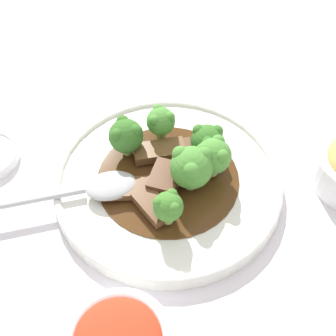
{
  "coord_description": "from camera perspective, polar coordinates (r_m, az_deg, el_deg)",
  "views": [
    {
      "loc": [
        -0.33,
        0.1,
        0.45
      ],
      "look_at": [
        0.0,
        0.0,
        0.03
      ],
      "focal_mm": 50.0,
      "sensor_mm": 36.0,
      "label": 1
    }
  ],
  "objects": [
    {
      "name": "ground_plane",
      "position": [
        0.57,
        0.0,
        -2.2
      ],
      "size": [
        4.0,
        4.0,
        0.0
      ],
      "primitive_type": "plane",
      "color": "silver"
    },
    {
      "name": "main_plate",
      "position": [
        0.56,
        0.0,
        -1.57
      ],
      "size": [
        0.27,
        0.27,
        0.02
      ],
      "color": "white",
      "rests_on": "ground_plane"
    },
    {
      "name": "beef_strip_0",
      "position": [
        0.54,
        -5.29,
        -2.5
      ],
      "size": [
        0.04,
        0.06,
        0.01
      ],
      "color": "brown",
      "rests_on": "main_plate"
    },
    {
      "name": "beef_strip_1",
      "position": [
        0.56,
        2.03,
        1.07
      ],
      "size": [
        0.06,
        0.03,
        0.01
      ],
      "color": "brown",
      "rests_on": "main_plate"
    },
    {
      "name": "beef_strip_2",
      "position": [
        0.54,
        -0.3,
        -1.25
      ],
      "size": [
        0.06,
        0.05,
        0.02
      ],
      "color": "#56331E",
      "rests_on": "main_plate"
    },
    {
      "name": "beef_strip_3",
      "position": [
        0.52,
        -1.85,
        -4.56
      ],
      "size": [
        0.06,
        0.04,
        0.01
      ],
      "color": "brown",
      "rests_on": "main_plate"
    },
    {
      "name": "beef_strip_4",
      "position": [
        0.57,
        -1.36,
        2.02
      ],
      "size": [
        0.03,
        0.06,
        0.01
      ],
      "color": "brown",
      "rests_on": "main_plate"
    },
    {
      "name": "broccoli_floret_0",
      "position": [
        0.56,
        -5.17,
        3.99
      ],
      "size": [
        0.04,
        0.04,
        0.05
      ],
      "color": "#8EB756",
      "rests_on": "main_plate"
    },
    {
      "name": "broccoli_floret_1",
      "position": [
        0.52,
        2.87,
        0.14
      ],
      "size": [
        0.05,
        0.05,
        0.06
      ],
      "color": "#8EB756",
      "rests_on": "main_plate"
    },
    {
      "name": "broccoli_floret_2",
      "position": [
        0.53,
        5.57,
        1.53
      ],
      "size": [
        0.04,
        0.04,
        0.05
      ],
      "color": "#7FA84C",
      "rests_on": "main_plate"
    },
    {
      "name": "broccoli_floret_3",
      "position": [
        0.57,
        -0.89,
        5.75
      ],
      "size": [
        0.04,
        0.04,
        0.04
      ],
      "color": "#8EB756",
      "rests_on": "main_plate"
    },
    {
      "name": "broccoli_floret_4",
      "position": [
        0.56,
        4.81,
        3.37
      ],
      "size": [
        0.04,
        0.04,
        0.04
      ],
      "color": "#8EB756",
      "rests_on": "main_plate"
    },
    {
      "name": "broccoli_floret_5",
      "position": [
        0.49,
        0.02,
        -4.7
      ],
      "size": [
        0.03,
        0.03,
        0.04
      ],
      "color": "#8EB756",
      "rests_on": "main_plate"
    },
    {
      "name": "serving_spoon",
      "position": [
        0.54,
        -9.35,
        -2.36
      ],
      "size": [
        0.04,
        0.23,
        0.01
      ],
      "color": "#B7B7BC",
      "rests_on": "main_plate"
    }
  ]
}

